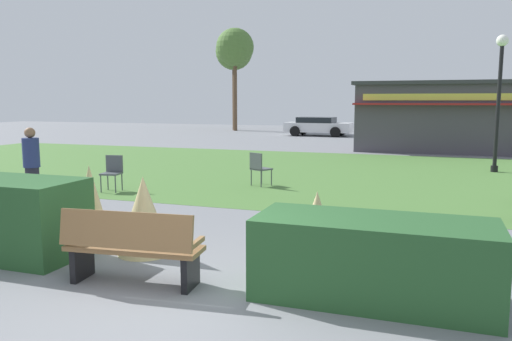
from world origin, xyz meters
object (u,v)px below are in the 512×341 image
Objects in this scene: parked_car_east_slot at (481,128)px; cafe_chair_west at (259,166)px; lamppost_far at (499,87)px; tree_left_bg at (235,48)px; park_bench at (132,247)px; person_strolling at (32,167)px; tree_right_bg at (234,52)px; parked_car_center_slot at (398,127)px; parked_car_west_slot at (318,126)px; cafe_chair_east at (113,170)px; food_kiosk at (439,116)px.

cafe_chair_west is at bearing -109.21° from parked_car_east_slot.
tree_left_bg reaches higher than lamppost_far.
person_strolling is (-4.60, 3.35, 0.38)m from park_bench.
parked_car_east_slot is (0.68, 14.66, -2.03)m from lamppost_far.
parked_car_east_slot is 0.57× the size of tree_left_bg.
lamppost_far is 4.78× the size of cafe_chair_west.
park_bench is 33.91m from tree_right_bg.
tree_left_bg is 1.03× the size of tree_right_bg.
lamppost_far reaches higher than park_bench.
tree_left_bg is at bearing 131.41° from lamppost_far.
lamppost_far is 25.42m from tree_right_bg.
tree_right_bg is at bearing 160.56° from parked_car_center_slot.
park_bench is 0.41× the size of parked_car_west_slot.
tree_left_bg reaches higher than cafe_chair_east.
parked_car_center_slot is (5.43, 21.59, 0.12)m from cafe_chair_east.
park_bench is at bearing -70.42° from tree_right_bg.
lamppost_far is 0.58× the size of food_kiosk.
lamppost_far is at bearing -92.66° from parked_car_east_slot.
cafe_chair_east is at bearing -149.48° from cafe_chair_west.
tree_left_bg is at bearing 141.90° from food_kiosk.
food_kiosk is at bearing 60.89° from cafe_chair_east.
parked_car_center_slot is 0.58× the size of tree_right_bg.
tree_left_bg is at bearing 104.84° from cafe_chair_east.
lamppost_far is at bearing 173.76° from person_strolling.
parked_car_center_slot is at bearing 105.13° from lamppost_far.
park_bench is 0.41× the size of lamppost_far.
parked_car_center_slot is at bearing 75.89° from cafe_chair_east.
person_strolling reaches higher than cafe_chair_west.
cafe_chair_east is 23.82m from parked_car_east_slot.
parked_car_west_slot and parked_car_east_slot have the same top height.
cafe_chair_west is 0.12× the size of tree_right_bg.
cafe_chair_east is at bearing 126.74° from park_bench.
park_bench is 32.98m from tree_left_bg.
lamppost_far is 15.33m from parked_car_center_slot.
lamppost_far is 14.81m from parked_car_east_slot.
lamppost_far is at bearing 67.10° from park_bench.
food_kiosk is at bearing -46.84° from parked_car_west_slot.
tree_left_bg is (-10.78, 30.65, 5.62)m from park_bench.
food_kiosk reaches higher than cafe_chair_east.
lamppost_far is 1.00× the size of parked_car_west_slot.
parked_car_center_slot is at bearing -16.31° from tree_left_bg.
person_strolling is (-8.19, -16.04, -0.69)m from food_kiosk.
lamppost_far is 0.98× the size of parked_car_east_slot.
parked_car_west_slot reaches higher than cafe_chair_east.
food_kiosk reaches higher than person_strolling.
park_bench reaches higher than cafe_chair_west.
tree_right_bg is at bearing 113.13° from cafe_chair_west.
parked_car_east_slot is (10.07, 21.59, 0.12)m from cafe_chair_east.
tree_left_bg is 1.01m from tree_right_bg.
parked_car_west_slot is 0.58× the size of tree_right_bg.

